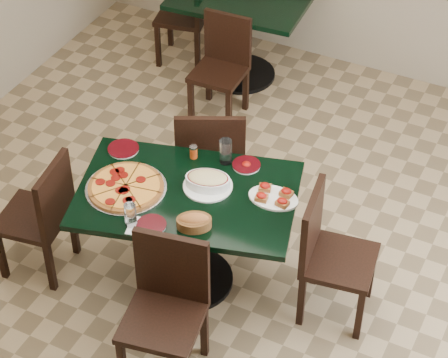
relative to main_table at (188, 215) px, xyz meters
The scene contains 20 objects.
floor 0.60m from the main_table, 26.41° to the left, with size 5.50×5.50×0.00m, color #8C7551.
main_table is the anchor object (origin of this frame).
back_table 2.36m from the main_table, 107.85° to the left, with size 1.11×0.84×0.75m.
chair_far 0.59m from the main_table, 103.79° to the left, with size 0.59×0.59×0.94m.
chair_near 0.63m from the main_table, 72.36° to the right, with size 0.49×0.49×0.90m.
chair_right 0.85m from the main_table, 12.15° to the left, with size 0.47×0.47×0.88m.
chair_left 0.91m from the main_table, 161.36° to the right, with size 0.46×0.46×0.86m.
back_chair_near 1.86m from the main_table, 110.18° to the left, with size 0.39×0.39×0.82m.
back_chair_left 2.58m from the main_table, 117.66° to the left, with size 0.48×0.48×0.87m.
pepperoni_pizza 0.41m from the main_table, 158.16° to the right, with size 0.48×0.48×0.04m.
lasagna_casserole 0.26m from the main_table, 49.39° to the left, with size 0.30×0.29×0.09m.
bread_basket 0.36m from the main_table, 53.65° to the right, with size 0.24×0.22×0.09m.
bruschetta_platter 0.54m from the main_table, 20.17° to the left, with size 0.31×0.22×0.05m.
side_plate_near 0.39m from the main_table, 97.57° to the right, with size 0.17×0.17×0.02m.
side_plate_far_r 0.47m from the main_table, 61.02° to the left, with size 0.17×0.17×0.03m.
side_plate_far_l 0.60m from the main_table, 162.09° to the left, with size 0.19×0.19×0.02m.
napkin_setting 0.42m from the main_table, 103.40° to the right, with size 0.18×0.18×0.01m.
water_glass_a 0.45m from the main_table, 77.82° to the left, with size 0.08×0.08×0.16m, color silver.
water_glass_b 0.48m from the main_table, 111.79° to the right, with size 0.07×0.07×0.15m, color silver.
pepper_shaker 0.40m from the main_table, 111.16° to the left, with size 0.05×0.05×0.08m.
Camera 1 is at (1.70, -3.39, 4.13)m, focal length 70.00 mm.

